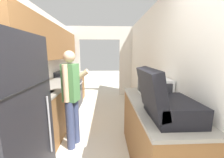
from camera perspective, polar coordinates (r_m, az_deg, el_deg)
wall_left at (r=3.03m, az=-29.15°, el=8.14°), size 0.38×6.81×2.50m
wall_right at (r=2.47m, az=20.86°, el=2.93°), size 0.06×6.81×2.50m
wall_far_with_doorway at (r=5.09m, az=-5.09°, el=8.98°), size 2.75×0.06×2.50m
counter_left at (r=3.47m, az=-21.05°, el=-8.52°), size 0.62×3.30×0.92m
counter_right at (r=2.11m, az=16.95°, el=-21.00°), size 0.62×1.60×0.92m
range_oven at (r=4.30m, az=-17.16°, el=-4.62°), size 0.66×0.72×1.06m
person at (r=2.33m, az=-16.49°, el=-7.32°), size 0.51×0.44×1.59m
suitcase at (r=1.45m, az=21.09°, el=-9.06°), size 0.52×0.55×0.50m
microwave at (r=2.18m, az=17.12°, el=-3.11°), size 0.40×0.48×0.27m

